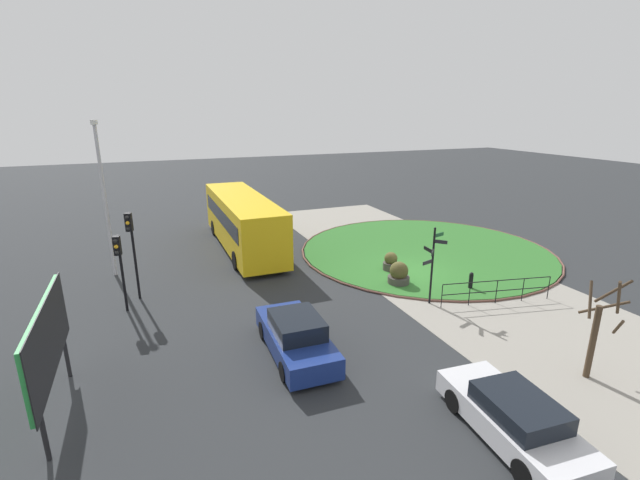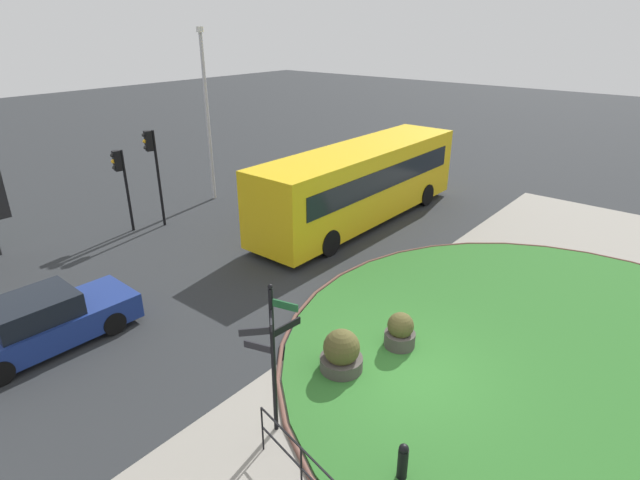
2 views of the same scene
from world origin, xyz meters
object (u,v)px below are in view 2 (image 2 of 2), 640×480
at_px(bus_yellow, 360,182).
at_px(traffic_light_far, 121,173).
at_px(traffic_light_near, 153,158).
at_px(planter_near_signpost, 400,333).
at_px(signpost_directional, 273,349).
at_px(planter_kerbside, 341,354).
at_px(lamppost_tall, 207,111).
at_px(bollard_foreground, 403,462).
at_px(car_far_lane, 43,323).

bearing_deg(bus_yellow, traffic_light_far, 136.78).
relative_size(bus_yellow, traffic_light_far, 3.38).
bearing_deg(traffic_light_near, planter_near_signpost, 100.49).
xyz_separation_m(signpost_directional, bus_yellow, (10.98, 5.68, -0.30)).
bearing_deg(planter_kerbside, traffic_light_near, 76.18).
height_order(traffic_light_far, lamppost_tall, lamppost_tall).
xyz_separation_m(bollard_foreground, traffic_light_far, (3.51, 14.90, 2.00)).
bearing_deg(lamppost_tall, traffic_light_far, -173.14).
xyz_separation_m(signpost_directional, bollard_foreground, (0.55, -2.69, -1.56)).
bearing_deg(bollard_foreground, car_far_lane, 103.33).
distance_m(lamppost_tall, planter_near_signpost, 14.61).
bearing_deg(signpost_directional, planter_near_signpost, -6.87).
relative_size(traffic_light_far, planter_kerbside, 2.87).
xyz_separation_m(bus_yellow, car_far_lane, (-12.66, 1.04, -1.03)).
xyz_separation_m(car_far_lane, planter_kerbside, (4.04, -6.63, -0.16)).
distance_m(bus_yellow, traffic_light_near, 8.42).
distance_m(bollard_foreground, planter_kerbside, 3.32).
xyz_separation_m(car_far_lane, traffic_light_far, (5.74, 5.49, 1.77)).
height_order(traffic_light_far, planter_near_signpost, traffic_light_far).
distance_m(traffic_light_far, lamppost_tall, 5.20).
xyz_separation_m(traffic_light_near, lamppost_tall, (3.73, 1.08, 1.22)).
xyz_separation_m(bus_yellow, traffic_light_near, (-5.76, 6.03, 1.19)).
distance_m(bus_yellow, car_far_lane, 12.74).
bearing_deg(bollard_foreground, planter_near_signpost, 31.88).
bearing_deg(bus_yellow, planter_kerbside, -146.94).
relative_size(signpost_directional, traffic_light_far, 1.04).
bearing_deg(lamppost_tall, bollard_foreground, -118.47).
bearing_deg(traffic_light_near, traffic_light_far, -7.28).
bearing_deg(car_far_lane, bollard_foreground, -74.91).
xyz_separation_m(bollard_foreground, car_far_lane, (-2.23, 9.41, 0.23)).
bearing_deg(car_far_lane, signpost_directional, -74.22).
relative_size(traffic_light_far, planter_near_signpost, 3.17).
height_order(bus_yellow, car_far_lane, bus_yellow).
bearing_deg(signpost_directional, bollard_foreground, -78.41).
xyz_separation_m(bus_yellow, planter_kerbside, (-8.61, -5.58, -1.19)).
relative_size(car_far_lane, planter_kerbside, 4.01).
distance_m(signpost_directional, planter_kerbside, 2.80).
distance_m(lamppost_tall, planter_kerbside, 14.75).
relative_size(bollard_foreground, traffic_light_far, 0.26).
distance_m(traffic_light_far, planter_near_signpost, 12.85).
distance_m(traffic_light_far, planter_kerbside, 12.38).
xyz_separation_m(bus_yellow, traffic_light_far, (-6.92, 6.53, 0.74)).
height_order(traffic_light_near, lamppost_tall, lamppost_tall).
bearing_deg(traffic_light_far, lamppost_tall, -162.13).
bearing_deg(planter_near_signpost, bus_yellow, 41.83).
height_order(signpost_directional, lamppost_tall, lamppost_tall).
height_order(bus_yellow, planter_near_signpost, bus_yellow).
distance_m(bus_yellow, lamppost_tall, 7.78).
distance_m(signpost_directional, traffic_light_near, 12.85).
distance_m(traffic_light_near, lamppost_tall, 4.07).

